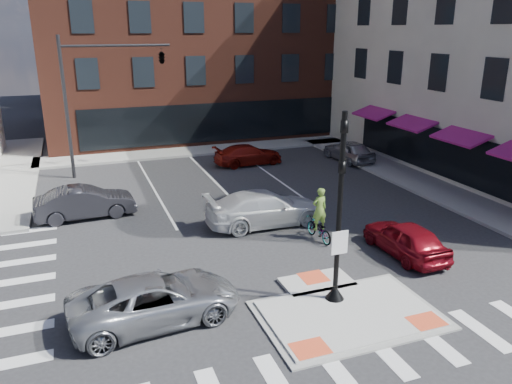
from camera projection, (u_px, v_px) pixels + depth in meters
name	position (u px, v px, depth m)	size (l,w,h in m)	color
ground	(341.00, 308.00, 15.60)	(120.00, 120.00, 0.00)	#28282B
refuge_island	(345.00, 310.00, 15.36)	(5.40, 4.65, 0.13)	gray
sidewalk_e	(421.00, 182.00, 28.05)	(3.00, 24.00, 0.15)	gray
sidewalk_n	(226.00, 148.00, 36.17)	(26.00, 3.00, 0.15)	gray
building_n	(190.00, 35.00, 42.65)	(24.40, 18.40, 15.50)	#56261A
building_far_left	(94.00, 58.00, 59.04)	(10.00, 12.00, 10.00)	slate
building_far_right	(197.00, 47.00, 64.80)	(12.00, 12.00, 12.00)	brown
signal_pole	(338.00, 234.00, 15.22)	(0.60, 0.60, 5.98)	black
mast_arm_signal	(136.00, 67.00, 28.55)	(6.10, 2.24, 8.00)	black
silver_suv	(156.00, 299.00, 14.73)	(2.33, 5.04, 1.40)	#A2A5A9
red_sedan	(406.00, 239.00, 19.06)	(1.59, 3.94, 1.34)	maroon
white_pickup	(265.00, 208.00, 22.00)	(2.14, 5.27, 1.53)	silver
bg_car_dark	(85.00, 202.00, 22.83)	(1.55, 4.43, 1.46)	#29282E
bg_car_silver	(349.00, 151.00, 32.58)	(1.66, 4.12, 1.40)	#A9ABB0
bg_car_red	(248.00, 155.00, 31.83)	(1.79, 4.41, 1.28)	maroon
cyclist	(319.00, 223.00, 20.39)	(0.76, 1.83, 2.24)	#3F3F44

